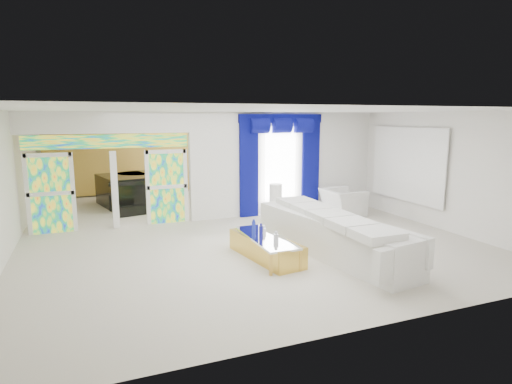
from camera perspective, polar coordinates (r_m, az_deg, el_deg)
name	(u,v)px	position (r m, az deg, el deg)	size (l,w,h in m)	color
floor	(229,226)	(11.37, -3.65, -4.59)	(12.00, 12.00, 0.00)	#B7AF9E
dividing_wall	(286,163)	(12.81, 4.07, 3.88)	(5.70, 0.18, 3.00)	white
dividing_header	(108,122)	(11.49, -19.23, 8.78)	(4.30, 0.18, 0.55)	white
stained_panel_left	(51,193)	(11.66, -25.75, -0.18)	(0.95, 0.04, 2.00)	#994C3F
stained_panel_right	(167,187)	(11.79, -11.83, 0.71)	(0.95, 0.04, 2.00)	#994C3F
stained_transom	(109,141)	(11.50, -19.10, 6.42)	(4.00, 0.05, 0.35)	#994C3F
window_pane	(280,165)	(12.62, 3.24, 3.56)	(1.00, 0.02, 2.30)	white
blue_drape_left	(249,169)	(12.21, -0.97, 3.13)	(0.55, 0.10, 2.80)	#030446
blue_drape_right	(310,166)	(13.05, 7.29, 3.49)	(0.55, 0.10, 2.80)	#030446
blue_pelmet	(281,118)	(12.51, 3.36, 9.80)	(2.60, 0.12, 0.25)	#030446
wall_mirror	(407,164)	(12.68, 19.57, 3.49)	(0.04, 2.70, 1.90)	white
gold_curtains	(181,153)	(16.77, -10.00, 5.19)	(9.70, 0.12, 2.90)	#BC7D2D
white_sofa	(331,236)	(9.08, 9.98, -5.87)	(0.90, 4.19, 0.80)	silver
coffee_table	(266,248)	(8.79, 1.32, -7.48)	(0.66, 1.97, 0.44)	gold
console_table	(285,210)	(12.40, 3.89, -2.42)	(1.19, 0.38, 0.40)	white
table_lamp	(276,194)	(12.18, 2.64, -0.28)	(0.36, 0.36, 0.58)	white
armchair	(343,202)	(12.84, 11.49, -1.34)	(1.17, 1.03, 0.76)	silver
grand_piano	(127,190)	(14.60, -16.91, 0.22)	(1.49, 1.95, 0.98)	black
piano_bench	(132,211)	(13.10, -16.22, -2.40)	(0.83, 0.32, 0.28)	black
tv_console	(50,200)	(14.27, -25.88, -0.99)	(0.53, 0.48, 0.78)	#A38951
chandelier	(123,124)	(13.92, -17.40, 8.68)	(0.60, 0.60, 0.60)	gold
decanters	(264,232)	(8.82, 1.03, -5.33)	(0.24, 0.99, 0.23)	white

